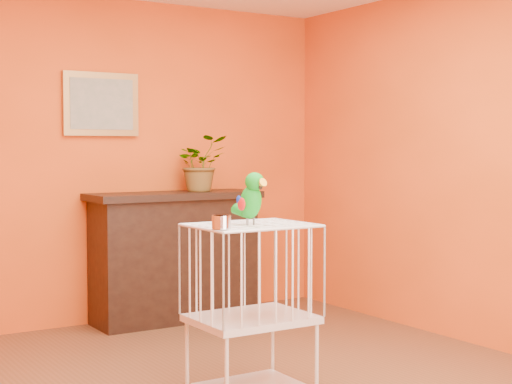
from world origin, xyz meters
TOP-DOWN VIEW (x-y plane):
  - room_shell at (0.00, 0.00)m, footprint 4.50×4.50m
  - console_cabinet at (0.53, 2.01)m, footprint 1.41×0.51m
  - potted_plant at (0.77, 2.02)m, footprint 0.45×0.49m
  - framed_picture at (0.00, 2.22)m, footprint 0.62×0.04m
  - birdcage at (-0.02, -0.06)m, footprint 0.64×0.49m
  - feed_cup at (-0.30, -0.21)m, footprint 0.10×0.10m
  - parrot at (-0.04, -0.09)m, footprint 0.15×0.26m

SIDE VIEW (x-z plane):
  - birdcage at x=-0.02m, z-range 0.02..1.00m
  - console_cabinet at x=0.53m, z-range 0.00..1.05m
  - feed_cup at x=-0.30m, z-range 0.99..1.06m
  - parrot at x=-0.04m, z-range 0.99..1.28m
  - potted_plant at x=0.77m, z-range 1.05..1.41m
  - room_shell at x=0.00m, z-range -0.67..3.83m
  - framed_picture at x=0.00m, z-range 1.50..2.00m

